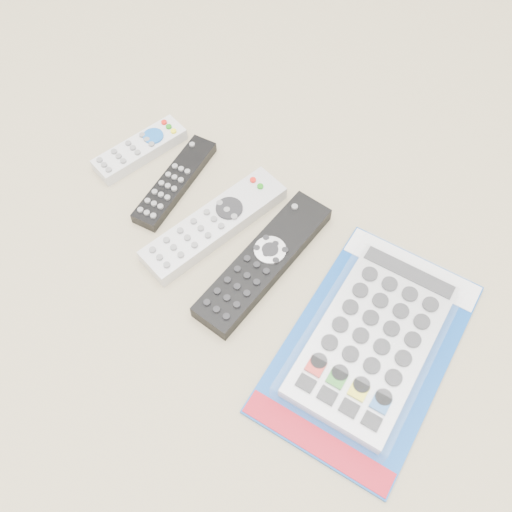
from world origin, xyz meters
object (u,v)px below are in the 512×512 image
Objects in this scene: remote_large_black at (264,262)px; jumbo_remote_packaged at (373,339)px; remote_small_grey at (140,149)px; remote_slim_black at (175,182)px; remote_silver_dvd at (214,224)px.

remote_large_black is 0.17m from jumbo_remote_packaged.
remote_slim_black is (0.08, -0.01, -0.00)m from remote_small_grey.
remote_small_grey is at bearing 160.92° from remote_slim_black.
remote_small_grey is 0.65× the size of remote_large_black.
remote_slim_black is 0.19m from remote_large_black.
remote_silver_dvd is 0.09m from remote_large_black.
remote_small_grey is 0.86× the size of remote_slim_black.
remote_slim_black is 0.55× the size of jumbo_remote_packaged.
remote_silver_dvd reaches higher than remote_small_grey.
remote_small_grey is 0.45m from jumbo_remote_packaged.
jumbo_remote_packaged reaches higher than remote_silver_dvd.
remote_small_grey is 0.18m from remote_silver_dvd.
jumbo_remote_packaged is (0.17, -0.01, 0.01)m from remote_large_black.
remote_slim_black is 0.77× the size of remote_silver_dvd.
remote_small_grey is 0.27m from remote_large_black.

